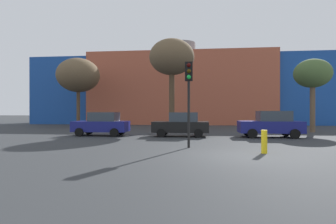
% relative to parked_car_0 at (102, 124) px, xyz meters
% --- Properties ---
extents(ground_plane, '(200.00, 200.00, 0.00)m').
position_rel_parked_car_0_xyz_m(ground_plane, '(8.24, -7.87, -0.83)').
color(ground_plane, '#2D3033').
extents(building_backdrop, '(40.89, 10.01, 11.53)m').
position_rel_parked_car_0_xyz_m(building_backdrop, '(4.49, 20.35, 3.91)').
color(building_backdrop, '#B2563D').
rests_on(building_backdrop, ground_plane).
extents(parked_car_0, '(3.85, 1.89, 1.67)m').
position_rel_parked_car_0_xyz_m(parked_car_0, '(0.00, 0.00, 0.00)').
color(parked_car_0, navy).
rests_on(parked_car_0, ground_plane).
extents(parked_car_1, '(3.83, 1.88, 1.66)m').
position_rel_parked_car_0_xyz_m(parked_car_1, '(5.68, -0.00, -0.01)').
color(parked_car_1, black).
rests_on(parked_car_1, ground_plane).
extents(parked_car_2, '(4.05, 1.99, 1.75)m').
position_rel_parked_car_0_xyz_m(parked_car_2, '(11.64, -0.00, 0.04)').
color(parked_car_2, navy).
rests_on(parked_car_2, ground_plane).
extents(traffic_light_island, '(0.37, 0.37, 4.07)m').
position_rel_parked_car_0_xyz_m(traffic_light_island, '(6.37, -5.81, 2.16)').
color(traffic_light_island, black).
rests_on(traffic_light_island, ground_plane).
extents(bare_tree_0, '(4.05, 4.05, 8.25)m').
position_rel_parked_car_0_xyz_m(bare_tree_0, '(4.48, 5.59, 5.70)').
color(bare_tree_0, brown).
rests_on(bare_tree_0, ground_plane).
extents(bare_tree_1, '(2.99, 2.99, 6.09)m').
position_rel_parked_car_0_xyz_m(bare_tree_1, '(16.30, 5.01, 3.97)').
color(bare_tree_1, brown).
rests_on(bare_tree_1, ground_plane).
extents(bare_tree_2, '(4.78, 4.78, 7.73)m').
position_rel_parked_car_0_xyz_m(bare_tree_2, '(-6.61, 10.58, 4.96)').
color(bare_tree_2, brown).
rests_on(bare_tree_2, ground_plane).
extents(bollard_yellow_0, '(0.24, 0.24, 0.96)m').
position_rel_parked_car_0_xyz_m(bollard_yellow_0, '(9.51, -7.20, -0.35)').
color(bollard_yellow_0, yellow).
rests_on(bollard_yellow_0, ground_plane).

